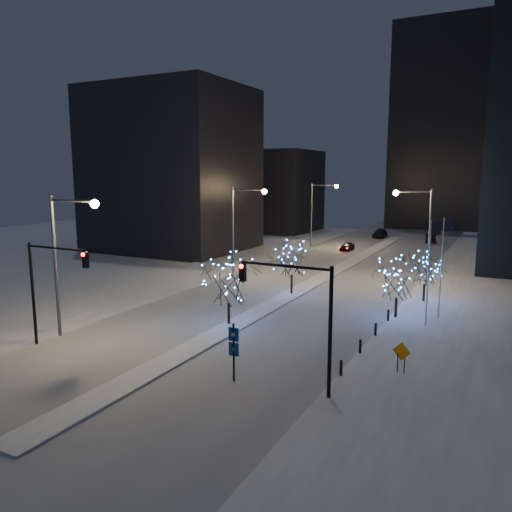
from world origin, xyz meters
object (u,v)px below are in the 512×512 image
Objects in this scene: wayfinding_sign at (234,346)px; holiday_tree_median_far at (292,260)px; street_lamp_w_mid at (241,218)px; car_mid at (431,238)px; street_lamp_w_far at (318,206)px; street_lamp_east at (421,224)px; street_lamp_w_near at (65,247)px; car_near at (347,246)px; construction_sign at (401,354)px; traffic_signal_west at (48,278)px; traffic_signal_east at (302,307)px; car_far at (380,234)px; holiday_tree_plaza_far at (425,270)px; holiday_tree_median_near at (228,281)px; holiday_tree_plaza_near at (397,280)px.

holiday_tree_median_far is at bearing 102.74° from wayfinding_sign.
car_mid is at bearing 68.14° from street_lamp_w_mid.
street_lamp_w_far and street_lamp_east have the same top height.
street_lamp_w_near is 2.04× the size of holiday_tree_median_far.
street_lamp_w_near is 49.00m from car_near.
street_lamp_w_mid is at bearing 58.64° from car_mid.
car_near is 2.06× the size of construction_sign.
wayfinding_sign is at bearing -135.01° from construction_sign.
traffic_signal_east is at bearing 3.29° from traffic_signal_west.
construction_sign is at bearing 87.03° from car_mid.
car_far is 46.90m from holiday_tree_plaza_far.
street_lamp_east is at bearing 86.54° from car_mid.
street_lamp_w_near is 65.23m from car_mid.
traffic_signal_west is at bearing -130.47° from holiday_tree_plaza_far.
street_lamp_w_mid is 1.72× the size of holiday_tree_median_near.
traffic_signal_west is 22.67m from construction_sign.
car_near is at bearing 46.71° from car_mid.
street_lamp_east is at bearing -74.43° from car_far.
car_far is at bearing 84.70° from street_lamp_w_near.
car_mid is 0.94× the size of car_far.
street_lamp_w_far is 18.20m from car_far.
traffic_signal_east is 22.82m from holiday_tree_plaza_far.
wayfinding_sign is (5.08, -20.10, -1.30)m from holiday_tree_median_far.
street_lamp_w_near reaches higher than car_mid.
holiday_tree_median_near is 13.39m from holiday_tree_plaza_near.
traffic_signal_west is at bearing -111.77° from holiday_tree_median_far.
street_lamp_east is at bearing 109.92° from construction_sign.
car_near is at bearing 98.34° from wayfinding_sign.
street_lamp_w_mid is at bearing -101.59° from car_far.
holiday_tree_plaza_near is at bearing -100.74° from holiday_tree_plaza_far.
holiday_tree_plaza_far is (1.19, 6.25, -0.16)m from holiday_tree_plaza_near.
car_near is at bearing 123.27° from construction_sign.
street_lamp_east reaches higher than car_far.
street_lamp_east reaches higher than wayfinding_sign.
car_far is at bearing 88.59° from car_near.
traffic_signal_east is at bearing -65.65° from holiday_tree_median_far.
street_lamp_w_near is 1.00× the size of street_lamp_w_mid.
street_lamp_east is at bearing 87.74° from traffic_signal_east.
wayfinding_sign is (13.94, -51.17, -4.44)m from street_lamp_w_far.
street_lamp_east is at bearing 8.96° from street_lamp_w_mid.
holiday_tree_median_far is 1.12× the size of holiday_tree_plaza_far.
street_lamp_east is 13.09m from holiday_tree_plaza_near.
street_lamp_east is (19.02, -22.00, -0.05)m from street_lamp_w_far.
holiday_tree_median_far is at bearing 161.21° from holiday_tree_plaza_near.
traffic_signal_east is (17.88, -1.00, -1.74)m from street_lamp_w_near.
holiday_tree_median_far reaches higher than construction_sign.
holiday_tree_plaza_far is at bearing 79.26° from holiday_tree_plaza_near.
street_lamp_w_far is at bearing 109.32° from traffic_signal_east.
street_lamp_east is 13.97m from holiday_tree_median_far.
holiday_tree_median_far is at bearing -89.80° from car_far.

